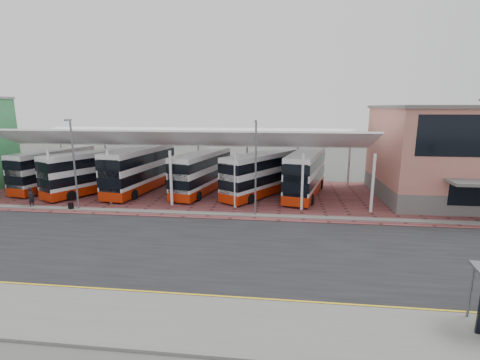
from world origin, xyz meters
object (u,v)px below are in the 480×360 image
Objects in this scene: bus_0 at (55,169)px; bus_2 at (141,170)px; pedestrian at (31,197)px; bus_4 at (261,174)px; terminal at (478,154)px; bus_5 at (306,174)px; bus_1 at (94,172)px; bus_3 at (202,173)px.

bus_0 is 10.18m from bus_2.
bus_2 reaches higher than pedestrian.
bus_2 reaches higher than bus_4.
terminal is 1.58× the size of bus_2.
terminal reaches higher than bus_5.
bus_1 is (-38.87, -1.39, -2.41)m from terminal.
bus_0 is 5.58m from bus_1.
bus_3 is (-27.30, -0.11, -2.45)m from terminal.
pedestrian is (-25.21, -7.54, -1.33)m from bus_5.
bus_0 is at bearing -149.09° from bus_4.
terminal is 42.41m from pedestrian.
bus_2 is (4.77, 1.20, 0.15)m from bus_1.
bus_2 is 1.08× the size of bus_3.
bus_1 is 0.94× the size of bus_5.
terminal is 9.93× the size of pedestrian.
bus_5 is 26.35m from pedestrian.
pedestrian is at bearing -127.31° from bus_2.
bus_3 is at bearing -56.23° from pedestrian.
bus_5 is at bearing 8.65° from bus_2.
bus_0 is 5.80× the size of pedestrian.
bus_0 is 1.04× the size of bus_4.
terminal is 1.71× the size of bus_0.
bus_5 is at bearing -67.13° from pedestrian.
bus_3 is at bearing 8.77° from bus_2.
bus_5 is at bearing -179.93° from terminal.
pedestrian is at bearing -139.62° from bus_3.
bus_2 is at bearing -179.69° from terminal.
terminal is at bearing 33.97° from bus_4.
bus_2 reaches higher than bus_3.
bus_4 is 4.58m from bus_5.
bus_5 is at bearing 10.48° from bus_0.
bus_3 is at bearing 10.15° from bus_0.
bus_0 reaches higher than pedestrian.
pedestrian is (-41.57, -7.56, -3.67)m from terminal.
bus_5 is (4.54, 0.56, 0.07)m from bus_4.
bus_1 is at bearing -177.95° from terminal.
terminal reaches higher than bus_1.
bus_1 is at bearing -160.85° from bus_3.
bus_5 is at bearing 39.46° from bus_4.
bus_5 is (22.51, 1.37, 0.07)m from bus_1.
bus_1 reaches higher than bus_4.
bus_1 reaches higher than bus_3.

